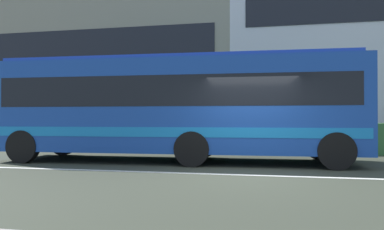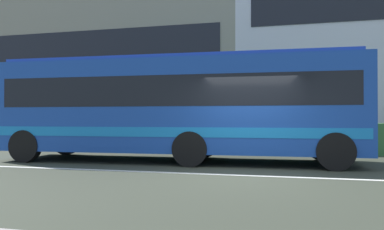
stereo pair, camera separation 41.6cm
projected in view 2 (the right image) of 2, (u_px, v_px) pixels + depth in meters
ground_plane at (246, 176)px, 8.55m from camera, size 160.00×160.00×0.00m
lane_centre_line at (246, 175)px, 8.55m from camera, size 60.00×0.16×0.01m
hedge_row_far at (297, 138)px, 14.11m from camera, size 17.88×1.10×1.18m
apartment_block_left at (101, 71)px, 26.71m from camera, size 21.09×9.42×9.86m
transit_bus at (177, 105)px, 11.43m from camera, size 11.21×3.02×3.25m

